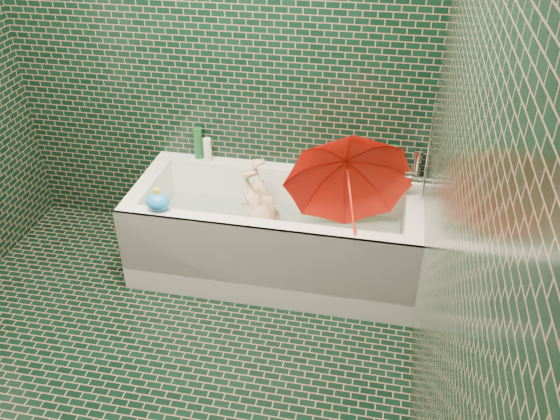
% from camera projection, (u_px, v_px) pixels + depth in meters
% --- Properties ---
extents(floor, '(2.80, 2.80, 0.00)m').
position_uv_depth(floor, '(148.00, 381.00, 2.99)').
color(floor, black).
rests_on(floor, ground).
extents(wall_back, '(2.80, 0.00, 2.80)m').
position_uv_depth(wall_back, '(213.00, 51.00, 3.46)').
color(wall_back, black).
rests_on(wall_back, floor).
extents(wall_right, '(0.00, 2.80, 2.80)m').
position_uv_depth(wall_right, '(451.00, 197.00, 2.09)').
color(wall_right, black).
rests_on(wall_right, floor).
extents(bathtub, '(1.70, 0.75, 0.55)m').
position_uv_depth(bathtub, '(275.00, 242.00, 3.63)').
color(bathtub, white).
rests_on(bathtub, floor).
extents(bath_mat, '(1.35, 0.47, 0.01)m').
position_uv_depth(bath_mat, '(276.00, 248.00, 3.67)').
color(bath_mat, green).
rests_on(bath_mat, bathtub).
extents(water, '(1.48, 0.53, 0.00)m').
position_uv_depth(water, '(276.00, 229.00, 3.59)').
color(water, silver).
rests_on(water, bathtub).
extents(faucet, '(0.18, 0.19, 0.55)m').
position_uv_depth(faucet, '(423.00, 175.00, 3.19)').
color(faucet, silver).
rests_on(faucet, wall_right).
extents(child, '(0.89, 0.44, 0.36)m').
position_uv_depth(child, '(266.00, 228.00, 3.58)').
color(child, '#D6A785').
rests_on(child, bathtub).
extents(umbrella, '(1.00, 0.93, 1.02)m').
position_uv_depth(umbrella, '(351.00, 198.00, 3.27)').
color(umbrella, red).
rests_on(umbrella, bathtub).
extents(soap_bottle_a, '(0.13, 0.13, 0.25)m').
position_uv_depth(soap_bottle_a, '(399.00, 179.00, 3.60)').
color(soap_bottle_a, white).
rests_on(soap_bottle_a, bathtub).
extents(soap_bottle_b, '(0.09, 0.09, 0.19)m').
position_uv_depth(soap_bottle_b, '(408.00, 181.00, 3.58)').
color(soap_bottle_b, '#4D1F74').
rests_on(soap_bottle_b, bathtub).
extents(soap_bottle_c, '(0.18, 0.18, 0.18)m').
position_uv_depth(soap_bottle_c, '(398.00, 180.00, 3.59)').
color(soap_bottle_c, '#154C25').
rests_on(soap_bottle_c, bathtub).
extents(bottle_right_tall, '(0.07, 0.07, 0.21)m').
position_uv_depth(bottle_right_tall, '(392.00, 162.00, 3.55)').
color(bottle_right_tall, '#154C25').
rests_on(bottle_right_tall, bathtub).
extents(bottle_right_pump, '(0.05, 0.05, 0.20)m').
position_uv_depth(bottle_right_pump, '(417.00, 166.00, 3.53)').
color(bottle_right_pump, silver).
rests_on(bottle_right_pump, bathtub).
extents(bottle_left_tall, '(0.07, 0.07, 0.20)m').
position_uv_depth(bottle_left_tall, '(198.00, 143.00, 3.78)').
color(bottle_left_tall, '#154C25').
rests_on(bottle_left_tall, bathtub).
extents(bottle_left_short, '(0.07, 0.07, 0.16)m').
position_uv_depth(bottle_left_short, '(208.00, 150.00, 3.75)').
color(bottle_left_short, white).
rests_on(bottle_left_short, bathtub).
extents(rubber_duck, '(0.11, 0.08, 0.08)m').
position_uv_depth(rubber_duck, '(388.00, 173.00, 3.59)').
color(rubber_duck, yellow).
rests_on(rubber_duck, bathtub).
extents(bath_toy, '(0.17, 0.16, 0.13)m').
position_uv_depth(bath_toy, '(158.00, 201.00, 3.27)').
color(bath_toy, '#1B90F8').
rests_on(bath_toy, bathtub).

